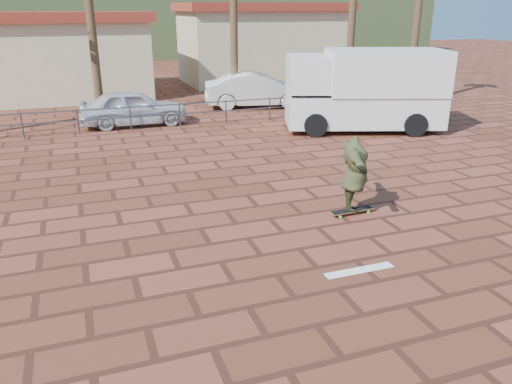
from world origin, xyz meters
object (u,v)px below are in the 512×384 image
campervan (365,88)px  car_white (257,90)px  car_silver (133,107)px  longboard (352,211)px  skateboarder (355,174)px

campervan → car_white: 6.62m
campervan → car_white: campervan is taller
car_silver → car_white: car_white is taller
campervan → car_white: bearing=130.2°
campervan → car_silver: campervan is taller
longboard → skateboarder: 0.93m
campervan → car_silver: size_ratio=1.49×
car_silver → campervan: bearing=-114.5°
skateboarder → campervan: campervan is taller
skateboarder → car_white: size_ratio=0.43×
longboard → car_silver: (-3.71, 11.73, 0.66)m
longboard → car_white: car_white is taller
car_silver → car_white: (6.29, 2.14, 0.10)m
skateboarder → car_silver: (-3.71, 11.73, -0.27)m
longboard → campervan: size_ratio=0.17×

